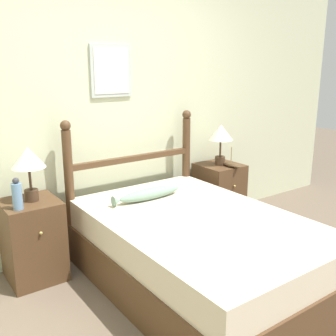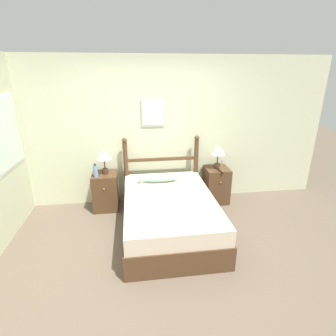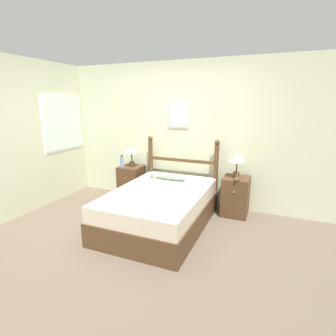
% 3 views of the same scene
% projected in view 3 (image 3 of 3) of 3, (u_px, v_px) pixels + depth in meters
% --- Properties ---
extents(ground_plane, '(16.00, 16.00, 0.00)m').
position_uv_depth(ground_plane, '(129.00, 241.00, 3.58)').
color(ground_plane, brown).
extents(wall_back, '(6.40, 0.08, 2.55)m').
position_uv_depth(wall_back, '(176.00, 134.00, 4.81)').
color(wall_back, beige).
rests_on(wall_back, ground_plane).
extents(wall_left, '(0.08, 6.40, 2.55)m').
position_uv_depth(wall_left, '(9.00, 139.00, 4.09)').
color(wall_left, beige).
rests_on(wall_left, ground_plane).
extents(bed, '(1.33, 1.98, 0.56)m').
position_uv_depth(bed, '(160.00, 208.00, 3.98)').
color(bed, '#4C331E').
rests_on(bed, ground_plane).
extents(headboard, '(1.34, 0.09, 1.23)m').
position_uv_depth(headboard, '(182.00, 169.00, 4.74)').
color(headboard, '#4C331E').
rests_on(headboard, ground_plane).
extents(nightstand_left, '(0.42, 0.46, 0.65)m').
position_uv_depth(nightstand_left, '(132.00, 182.00, 5.10)').
color(nightstand_left, '#4C331E').
rests_on(nightstand_left, ground_plane).
extents(nightstand_right, '(0.42, 0.46, 0.65)m').
position_uv_depth(nightstand_right, '(235.00, 196.00, 4.35)').
color(nightstand_right, '#4C331E').
rests_on(nightstand_right, ground_plane).
extents(table_lamp_left, '(0.25, 0.25, 0.42)m').
position_uv_depth(table_lamp_left, '(131.00, 150.00, 4.93)').
color(table_lamp_left, '#422D1E').
rests_on(table_lamp_left, nightstand_left).
extents(table_lamp_right, '(0.25, 0.25, 0.42)m').
position_uv_depth(table_lamp_right, '(237.00, 158.00, 4.19)').
color(table_lamp_right, '#422D1E').
rests_on(table_lamp_right, nightstand_right).
extents(bottle, '(0.07, 0.07, 0.24)m').
position_uv_depth(bottle, '(122.00, 162.00, 4.92)').
color(bottle, '#668CB2').
rests_on(bottle, nightstand_left).
extents(model_boat, '(0.08, 0.25, 0.21)m').
position_uv_depth(model_boat, '(237.00, 178.00, 4.13)').
color(model_boat, '#4C3823').
rests_on(model_boat, nightstand_right).
extents(fish_pillow, '(0.65, 0.12, 0.10)m').
position_uv_depth(fish_pillow, '(169.00, 177.00, 4.43)').
color(fish_pillow, gray).
rests_on(fish_pillow, bed).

